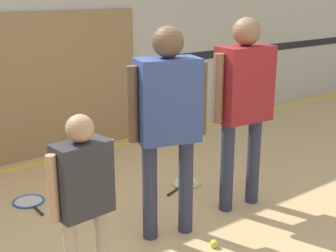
{
  "coord_description": "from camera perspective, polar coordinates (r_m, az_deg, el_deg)",
  "views": [
    {
      "loc": [
        -2.07,
        -2.82,
        2.03
      ],
      "look_at": [
        0.11,
        0.01,
        0.96
      ],
      "focal_mm": 50.0,
      "sensor_mm": 36.0,
      "label": 1
    }
  ],
  "objects": [
    {
      "name": "ground_plane",
      "position": [
        4.04,
        -1.25,
        -13.5
      ],
      "size": [
        16.0,
        16.0,
        0.0
      ],
      "primitive_type": "plane",
      "color": "tan"
    },
    {
      "name": "person_student_right",
      "position": [
        4.28,
        9.22,
        3.87
      ],
      "size": [
        0.67,
        0.32,
        1.78
      ],
      "rotation": [
        0.0,
        0.0,
        -3.24
      ],
      "color": "#2D334C",
      "rests_on": "ground_plane"
    },
    {
      "name": "tennis_ball_by_spare_racket",
      "position": [
        4.97,
        2.86,
        -7.07
      ],
      "size": [
        0.07,
        0.07,
        0.07
      ],
      "primitive_type": "sphere",
      "color": "#CCE038",
      "rests_on": "ground_plane"
    },
    {
      "name": "wall_panel",
      "position": [
        5.77,
        -17.17,
        4.36
      ],
      "size": [
        3.06,
        0.05,
        1.76
      ],
      "color": "#93754C",
      "rests_on": "ground_plane"
    },
    {
      "name": "person_student_left",
      "position": [
        3.06,
        -10.29,
        -7.48
      ],
      "size": [
        0.49,
        0.22,
        1.28
      ],
      "rotation": [
        0.0,
        0.0,
        0.07
      ],
      "color": "tan",
      "rests_on": "ground_plane"
    },
    {
      "name": "wall_back",
      "position": [
        5.76,
        -16.86,
        11.61
      ],
      "size": [
        16.0,
        0.07,
        3.2
      ],
      "color": "beige",
      "rests_on": "ground_plane"
    },
    {
      "name": "floor_stripe",
      "position": [
        5.86,
        -14.62,
        -4.17
      ],
      "size": [
        14.4,
        0.1,
        0.01
      ],
      "color": "yellow",
      "rests_on": "ground_plane"
    },
    {
      "name": "tennis_ball_near_instructor",
      "position": [
        3.92,
        5.64,
        -14.07
      ],
      "size": [
        0.07,
        0.07,
        0.07
      ],
      "primitive_type": "sphere",
      "color": "#CCE038",
      "rests_on": "ground_plane"
    },
    {
      "name": "person_instructor",
      "position": [
        3.7,
        0.0,
        1.78
      ],
      "size": [
        0.64,
        0.4,
        1.75
      ],
      "rotation": [
        0.0,
        0.0,
        -0.3
      ],
      "color": "#2D334C",
      "rests_on": "ground_plane"
    },
    {
      "name": "racket_second_spare",
      "position": [
        4.83,
        -16.56,
        -8.85
      ],
      "size": [
        0.31,
        0.51,
        0.03
      ],
      "rotation": [
        0.0,
        0.0,
        4.69
      ],
      "color": "blue",
      "rests_on": "ground_plane"
    },
    {
      "name": "racket_spare_on_floor",
      "position": [
        5.04,
        2.12,
        -7.01
      ],
      "size": [
        0.56,
        0.41,
        0.03
      ],
      "rotation": [
        0.0,
        0.0,
        3.49
      ],
      "color": "#C6D838",
      "rests_on": "ground_plane"
    }
  ]
}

